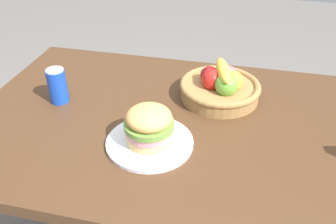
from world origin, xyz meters
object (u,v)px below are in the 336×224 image
Objects in this scene: plate at (150,142)px; sandwich at (149,125)px; soda_can at (57,86)px; fruit_basket at (220,86)px.

plate is 1.78× the size of sandwich.
sandwich is at bearing 63.43° from plate.
sandwich is at bearing -23.24° from soda_can.
soda_can is at bearing 156.76° from sandwich.
plate is at bearing -119.22° from fruit_basket.
fruit_basket is (0.18, 0.32, 0.04)m from plate.
fruit_basket reaches higher than plate.
fruit_basket is at bearing 60.78° from sandwich.
plate is at bearing -23.24° from soda_can.
soda_can is at bearing -164.71° from fruit_basket.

